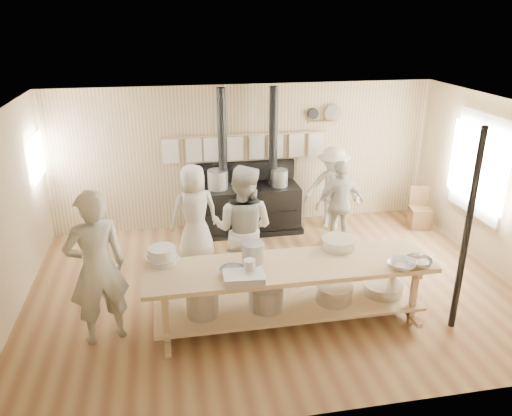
# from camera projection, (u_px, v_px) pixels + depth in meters

# --- Properties ---
(ground) EXTENTS (7.00, 7.00, 0.00)m
(ground) POSITION_uv_depth(u_px,v_px,m) (273.00, 287.00, 7.31)
(ground) COLOR brown
(ground) RESTS_ON ground
(room_shell) EXTENTS (7.00, 7.00, 7.00)m
(room_shell) POSITION_uv_depth(u_px,v_px,m) (275.00, 183.00, 6.72)
(room_shell) COLOR tan
(room_shell) RESTS_ON ground
(window_right) EXTENTS (0.09, 1.50, 1.65)m
(window_right) POSITION_uv_depth(u_px,v_px,m) (480.00, 165.00, 7.90)
(window_right) COLOR beige
(window_right) RESTS_ON ground
(left_opening) EXTENTS (0.00, 0.90, 0.90)m
(left_opening) POSITION_uv_depth(u_px,v_px,m) (37.00, 157.00, 7.96)
(left_opening) COLOR white
(left_opening) RESTS_ON ground
(stove) EXTENTS (1.90, 0.75, 2.60)m
(stove) POSITION_uv_depth(u_px,v_px,m) (248.00, 204.00, 9.05)
(stove) COLOR black
(stove) RESTS_ON ground
(towel_rail) EXTENTS (3.00, 0.04, 0.47)m
(towel_rail) POSITION_uv_depth(u_px,v_px,m) (246.00, 144.00, 8.94)
(towel_rail) COLOR tan
(towel_rail) RESTS_ON ground
(back_wall_shelf) EXTENTS (0.63, 0.14, 0.32)m
(back_wall_shelf) POSITION_uv_depth(u_px,v_px,m) (325.00, 116.00, 9.05)
(back_wall_shelf) COLOR tan
(back_wall_shelf) RESTS_ON ground
(prep_table) EXTENTS (3.60, 0.90, 0.85)m
(prep_table) POSITION_uv_depth(u_px,v_px,m) (289.00, 288.00, 6.29)
(prep_table) COLOR tan
(prep_table) RESTS_ON ground
(support_post) EXTENTS (0.08, 0.08, 2.60)m
(support_post) POSITION_uv_depth(u_px,v_px,m) (467.00, 234.00, 5.95)
(support_post) COLOR black
(support_post) RESTS_ON ground
(cook_far_left) EXTENTS (0.83, 0.68, 1.94)m
(cook_far_left) POSITION_uv_depth(u_px,v_px,m) (97.00, 268.00, 5.83)
(cook_far_left) COLOR beige
(cook_far_left) RESTS_ON ground
(cook_left) EXTENTS (1.13, 1.05, 1.86)m
(cook_left) POSITION_uv_depth(u_px,v_px,m) (243.00, 229.00, 7.00)
(cook_left) COLOR beige
(cook_left) RESTS_ON ground
(cook_center) EXTENTS (0.86, 0.66, 1.58)m
(cook_center) POSITION_uv_depth(u_px,v_px,m) (194.00, 213.00, 7.93)
(cook_center) COLOR beige
(cook_center) RESTS_ON ground
(cook_right) EXTENTS (0.92, 0.48, 1.50)m
(cook_right) POSITION_uv_depth(u_px,v_px,m) (340.00, 204.00, 8.40)
(cook_right) COLOR beige
(cook_right) RESTS_ON ground
(cook_by_window) EXTENTS (1.15, 0.92, 1.55)m
(cook_by_window) POSITION_uv_depth(u_px,v_px,m) (332.00, 188.00, 9.07)
(cook_by_window) COLOR beige
(cook_by_window) RESTS_ON ground
(chair) EXTENTS (0.42, 0.42, 0.77)m
(chair) POSITION_uv_depth(u_px,v_px,m) (419.00, 216.00, 9.28)
(chair) COLOR brown
(chair) RESTS_ON ground
(bowl_white_a) EXTENTS (0.50, 0.50, 0.09)m
(bowl_white_a) POSITION_uv_depth(u_px,v_px,m) (162.00, 260.00, 6.20)
(bowl_white_a) COLOR silver
(bowl_white_a) RESTS_ON prep_table
(bowl_steel_a) EXTENTS (0.45, 0.45, 0.10)m
(bowl_steel_a) POSITION_uv_depth(u_px,v_px,m) (233.00, 272.00, 5.88)
(bowl_steel_a) COLOR silver
(bowl_steel_a) RESTS_ON prep_table
(bowl_white_b) EXTENTS (0.50, 0.50, 0.09)m
(bowl_white_b) POSITION_uv_depth(u_px,v_px,m) (402.00, 264.00, 6.08)
(bowl_white_b) COLOR silver
(bowl_white_b) RESTS_ON prep_table
(bowl_steel_b) EXTENTS (0.33, 0.33, 0.10)m
(bowl_steel_b) POSITION_uv_depth(u_px,v_px,m) (419.00, 262.00, 6.12)
(bowl_steel_b) COLOR silver
(bowl_steel_b) RESTS_ON prep_table
(roasting_pan) EXTENTS (0.49, 0.35, 0.10)m
(roasting_pan) POSITION_uv_depth(u_px,v_px,m) (244.00, 278.00, 5.76)
(roasting_pan) COLOR #B2B2B7
(roasting_pan) RESTS_ON prep_table
(mixing_bowl_large) EXTENTS (0.47, 0.47, 0.14)m
(mixing_bowl_large) POSITION_uv_depth(u_px,v_px,m) (338.00, 243.00, 6.58)
(mixing_bowl_large) COLOR silver
(mixing_bowl_large) RESTS_ON prep_table
(bucket_galv) EXTENTS (0.34, 0.34, 0.26)m
(bucket_galv) POSITION_uv_depth(u_px,v_px,m) (253.00, 253.00, 6.20)
(bucket_galv) COLOR gray
(bucket_galv) RESTS_ON prep_table
(deep_bowl_enamel) EXTENTS (0.41, 0.41, 0.21)m
(deep_bowl_enamel) POSITION_uv_depth(u_px,v_px,m) (162.00, 255.00, 6.17)
(deep_bowl_enamel) COLOR silver
(deep_bowl_enamel) RESTS_ON prep_table
(pitcher) EXTENTS (0.17, 0.17, 0.22)m
(pitcher) POSITION_uv_depth(u_px,v_px,m) (250.00, 268.00, 5.86)
(pitcher) COLOR silver
(pitcher) RESTS_ON prep_table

